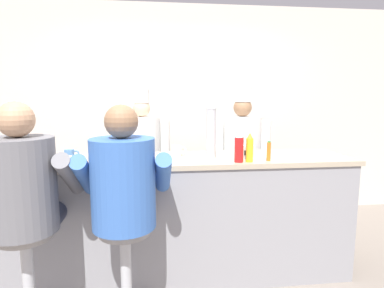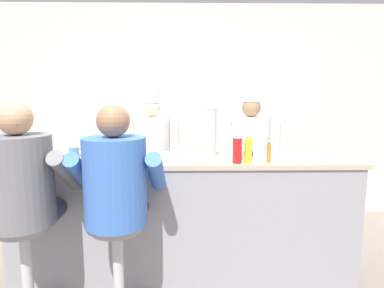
% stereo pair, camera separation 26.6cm
% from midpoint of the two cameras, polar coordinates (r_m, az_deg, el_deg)
% --- Properties ---
extents(wall_back, '(10.00, 0.06, 2.70)m').
position_cam_midpoint_polar(wall_back, '(4.18, 0.51, 5.59)').
color(wall_back, beige).
rests_on(wall_back, ground_plane).
extents(diner_counter, '(2.87, 0.65, 1.04)m').
position_cam_midpoint_polar(diner_counter, '(2.86, 1.33, -12.75)').
color(diner_counter, gray).
rests_on(diner_counter, ground_plane).
extents(ketchup_bottle_red, '(0.07, 0.07, 0.25)m').
position_cam_midpoint_polar(ketchup_bottle_red, '(2.51, 11.08, -0.74)').
color(ketchup_bottle_red, red).
rests_on(ketchup_bottle_red, diner_counter).
extents(mustard_bottle_yellow, '(0.06, 0.06, 0.23)m').
position_cam_midpoint_polar(mustard_bottle_yellow, '(2.53, 12.98, -0.91)').
color(mustard_bottle_yellow, yellow).
rests_on(mustard_bottle_yellow, diner_counter).
extents(hot_sauce_bottle_orange, '(0.03, 0.03, 0.16)m').
position_cam_midpoint_polar(hot_sauce_bottle_orange, '(2.60, 16.38, -1.51)').
color(hot_sauce_bottle_orange, orange).
rests_on(hot_sauce_bottle_orange, diner_counter).
extents(water_pitcher_clear, '(0.13, 0.12, 0.23)m').
position_cam_midpoint_polar(water_pitcher_clear, '(2.92, 10.07, 0.52)').
color(water_pitcher_clear, silver).
rests_on(water_pitcher_clear, diner_counter).
extents(breakfast_plate, '(0.28, 0.28, 0.05)m').
position_cam_midpoint_polar(breakfast_plate, '(2.60, -4.66, -2.60)').
color(breakfast_plate, white).
rests_on(breakfast_plate, diner_counter).
extents(cereal_bowl, '(0.16, 0.16, 0.05)m').
position_cam_midpoint_polar(cereal_bowl, '(2.70, -19.00, -2.38)').
color(cereal_bowl, white).
rests_on(cereal_bowl, diner_counter).
extents(coffee_mug_blue, '(0.12, 0.08, 0.08)m').
position_cam_midpoint_polar(coffee_mug_blue, '(2.88, -17.71, -1.39)').
color(coffee_mug_blue, '#4C7AB2').
rests_on(coffee_mug_blue, diner_counter).
extents(coffee_mug_white, '(0.14, 0.09, 0.09)m').
position_cam_midpoint_polar(coffee_mug_white, '(2.78, 0.26, -1.20)').
color(coffee_mug_white, white).
rests_on(coffee_mug_white, diner_counter).
extents(cup_stack_steel, '(0.09, 0.09, 0.42)m').
position_cam_midpoint_polar(cup_stack_steel, '(2.69, 6.33, 1.93)').
color(cup_stack_steel, '#B7BABF').
rests_on(cup_stack_steel, diner_counter).
extents(napkin_dispenser_chrome, '(0.11, 0.07, 0.11)m').
position_cam_midpoint_polar(napkin_dispenser_chrome, '(2.67, 12.71, -1.60)').
color(napkin_dispenser_chrome, silver).
rests_on(napkin_dispenser_chrome, diner_counter).
extents(diner_seated_grey, '(0.64, 0.63, 1.53)m').
position_cam_midpoint_polar(diner_seated_grey, '(2.37, -25.03, -6.80)').
color(diner_seated_grey, '#B2B5BA').
rests_on(diner_seated_grey, ground_plane).
extents(diner_seated_blue, '(0.63, 0.62, 1.51)m').
position_cam_midpoint_polar(diner_seated_blue, '(2.19, -9.86, -7.55)').
color(diner_seated_blue, '#B2B5BA').
rests_on(diner_seated_blue, ground_plane).
extents(cook_in_whites_near, '(0.64, 0.41, 1.64)m').
position_cam_midpoint_polar(cook_in_whites_near, '(3.80, -5.06, -1.56)').
color(cook_in_whites_near, '#232328').
rests_on(cook_in_whites_near, ground_plane).
extents(cook_in_whites_far, '(0.65, 0.41, 1.66)m').
position_cam_midpoint_polar(cook_in_whites_far, '(3.57, 12.40, -2.20)').
color(cook_in_whites_far, '#232328').
rests_on(cook_in_whites_far, ground_plane).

